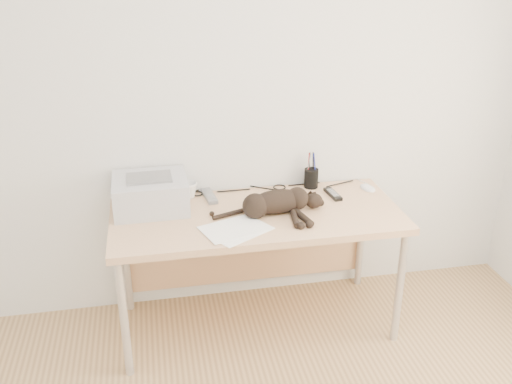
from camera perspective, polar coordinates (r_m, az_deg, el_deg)
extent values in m
plane|color=silver|center=(3.29, -1.12, 9.45)|extent=(3.50, 0.00, 3.50)
cube|color=#E5B586|center=(3.16, 0.10, -2.43)|extent=(1.60, 0.70, 0.04)
cylinder|color=silver|center=(3.05, -13.06, -12.30)|extent=(0.04, 0.04, 0.70)
cylinder|color=silver|center=(3.31, 14.16, -9.27)|extent=(0.04, 0.04, 0.70)
cylinder|color=silver|center=(3.55, -12.90, -6.64)|extent=(0.04, 0.04, 0.70)
cylinder|color=silver|center=(3.78, 10.46, -4.47)|extent=(0.04, 0.04, 0.70)
cube|color=#E5B586|center=(3.59, -0.92, -4.71)|extent=(1.48, 0.02, 0.60)
cube|color=#B1B1B6|center=(3.22, -10.51, -0.16)|extent=(0.41, 0.35, 0.18)
cube|color=black|center=(3.21, -10.52, -0.01)|extent=(0.34, 0.03, 0.11)
cube|color=slate|center=(3.18, -10.64, 1.43)|extent=(0.25, 0.18, 0.01)
cube|color=white|center=(2.96, -1.72, -3.86)|extent=(0.38, 0.35, 0.00)
cube|color=white|center=(2.97, -2.36, -3.68)|extent=(0.37, 0.31, 0.00)
ellipsoid|color=black|center=(3.12, 2.18, -0.97)|extent=(0.34, 0.17, 0.13)
sphere|color=black|center=(3.08, -0.08, -1.42)|extent=(0.14, 0.14, 0.14)
ellipsoid|color=black|center=(3.19, 5.82, -0.89)|extent=(0.11, 0.10, 0.09)
cone|color=black|center=(3.21, 5.48, -0.05)|extent=(0.04, 0.05, 0.04)
cone|color=black|center=(3.22, 5.90, -0.12)|extent=(0.04, 0.05, 0.05)
cylinder|color=black|center=(3.06, 3.89, -2.61)|extent=(0.05, 0.19, 0.03)
cylinder|color=black|center=(3.07, 4.71, -2.50)|extent=(0.05, 0.19, 0.03)
cylinder|color=black|center=(3.11, -2.65, -2.19)|extent=(0.21, 0.04, 0.02)
imported|color=white|center=(3.34, -6.74, 0.20)|extent=(0.13, 0.13, 0.09)
cylinder|color=black|center=(3.47, 5.54, 1.39)|extent=(0.08, 0.08, 0.12)
cylinder|color=#990C0C|center=(3.43, 5.39, 2.60)|extent=(0.01, 0.01, 0.16)
cylinder|color=navy|center=(3.45, 5.74, 2.69)|extent=(0.01, 0.01, 0.16)
cylinder|color=black|center=(3.43, 5.65, 2.54)|extent=(0.01, 0.01, 0.16)
cube|color=slate|center=(3.34, -4.68, -0.41)|extent=(0.08, 0.21, 0.02)
cube|color=black|center=(3.38, 7.69, -0.21)|extent=(0.07, 0.18, 0.02)
ellipsoid|color=white|center=(3.50, 11.12, 0.57)|extent=(0.10, 0.14, 0.04)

